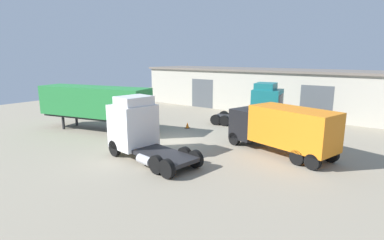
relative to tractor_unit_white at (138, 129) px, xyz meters
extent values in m
plane|color=gray|center=(-0.56, 4.33, -1.86)|extent=(60.00, 60.00, 0.00)
cube|color=#B7B2A3|center=(-0.56, 21.76, 0.50)|extent=(31.64, 6.86, 4.71)
cube|color=#70665B|center=(-0.56, 21.76, 2.97)|extent=(32.14, 7.36, 0.25)
cube|color=#4C5156|center=(-7.52, 18.36, -0.06)|extent=(3.20, 0.08, 3.60)
cube|color=#4C5156|center=(6.40, 18.36, -0.06)|extent=(3.20, 0.08, 3.60)
cube|color=silver|center=(-0.53, 0.09, 0.09)|extent=(2.74, 2.82, 2.83)
cube|color=silver|center=(-0.33, 0.06, 1.79)|extent=(1.97, 2.32, 0.60)
cube|color=black|center=(-1.69, 0.26, 0.66)|extent=(0.38, 2.09, 1.02)
cube|color=#232326|center=(2.63, -0.37, -1.20)|extent=(4.23, 2.55, 0.24)
cylinder|color=#B2B2B7|center=(1.89, -1.27, -1.37)|extent=(1.17, 0.71, 0.56)
cylinder|color=black|center=(-1.28, -0.91, -1.32)|extent=(1.10, 0.45, 1.07)
cylinder|color=black|center=(-0.96, 1.27, -1.32)|extent=(1.10, 0.45, 1.07)
cylinder|color=black|center=(3.05, -1.54, -1.32)|extent=(1.10, 0.45, 1.07)
cylinder|color=black|center=(3.37, 0.63, -1.32)|extent=(1.10, 0.45, 1.07)
cylinder|color=black|center=(3.94, -1.67, -1.32)|extent=(1.10, 0.45, 1.07)
cylinder|color=black|center=(4.26, 0.50, -1.32)|extent=(1.10, 0.45, 1.07)
cube|color=#28843D|center=(-8.22, 2.66, 0.75)|extent=(10.67, 4.83, 2.52)
cube|color=#232326|center=(-8.22, 2.66, -0.63)|extent=(10.49, 4.10, 0.24)
cube|color=#232326|center=(-10.94, 1.19, -1.30)|extent=(0.19, 0.19, 1.11)
cube|color=#232326|center=(-11.31, 2.75, -1.30)|extent=(0.19, 0.19, 1.11)
cylinder|color=black|center=(-4.67, 2.37, -1.33)|extent=(1.09, 0.53, 1.05)
cylinder|color=black|center=(-5.18, 4.51, -1.33)|extent=(1.09, 0.53, 1.05)
cylinder|color=black|center=(-3.70, 2.60, -1.33)|extent=(1.09, 0.53, 1.05)
cylinder|color=black|center=(-4.21, 4.74, -1.33)|extent=(1.09, 0.53, 1.05)
cube|color=#197075|center=(3.57, 12.62, 0.16)|extent=(2.78, 2.86, 3.03)
cube|color=#197075|center=(3.37, 12.59, 1.95)|extent=(2.00, 2.35, 0.60)
cube|color=black|center=(4.72, 12.81, 0.76)|extent=(0.43, 2.08, 1.09)
cube|color=#232326|center=(0.47, 12.10, -1.24)|extent=(4.16, 2.61, 0.24)
cylinder|color=#B2B2B7|center=(0.90, 13.19, -1.41)|extent=(1.18, 0.73, 0.56)
cylinder|color=black|center=(3.98, 13.80, -1.36)|extent=(1.03, 0.46, 1.00)
cylinder|color=black|center=(4.34, 11.63, -1.36)|extent=(1.03, 0.46, 1.00)
cylinder|color=black|center=(-0.24, 13.10, -1.36)|extent=(1.03, 0.46, 1.00)
cylinder|color=black|center=(0.12, 10.93, -1.36)|extent=(1.03, 0.46, 1.00)
cylinder|color=black|center=(-1.13, 12.95, -1.36)|extent=(1.03, 0.46, 1.00)
cylinder|color=black|center=(-0.77, 10.78, -1.36)|extent=(1.03, 0.46, 1.00)
cube|color=black|center=(4.58, 6.90, -0.28)|extent=(2.49, 2.83, 2.20)
cube|color=black|center=(3.69, 7.15, 0.11)|extent=(0.63, 1.96, 0.88)
cube|color=orange|center=(8.13, 5.88, 0.10)|extent=(5.95, 3.82, 2.47)
cylinder|color=black|center=(3.86, 6.01, -1.38)|extent=(1.00, 0.55, 0.95)
cylinder|color=black|center=(4.44, 8.03, -1.38)|extent=(1.00, 0.55, 0.95)
cylinder|color=black|center=(8.95, 4.55, -1.38)|extent=(1.00, 0.55, 0.95)
cylinder|color=black|center=(9.53, 6.57, -1.38)|extent=(1.00, 0.55, 0.95)
cylinder|color=black|center=(9.91, 4.27, -1.38)|extent=(1.00, 0.55, 0.95)
cylinder|color=black|center=(10.49, 6.29, -1.38)|extent=(1.00, 0.55, 0.95)
cone|color=#423D38|center=(-11.58, 10.17, -1.26)|extent=(4.20, 4.20, 1.19)
cube|color=black|center=(-2.14, 8.12, -1.84)|extent=(0.40, 0.40, 0.04)
cone|color=orange|center=(-2.14, 8.12, -1.58)|extent=(0.36, 0.36, 0.55)
camera|label=1|loc=(14.04, -13.09, 4.61)|focal=28.00mm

